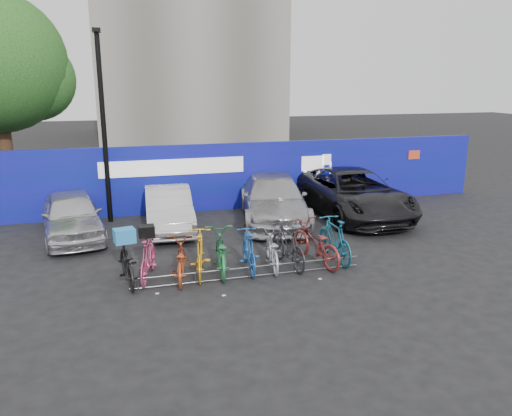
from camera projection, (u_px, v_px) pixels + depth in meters
name	position (u px, v px, depth m)	size (l,w,h in m)	color
ground	(243.00, 269.00, 12.46)	(100.00, 100.00, 0.00)	black
hoarding	(202.00, 178.00, 17.75)	(22.00, 0.18, 2.40)	navy
tree	(3.00, 67.00, 18.79)	(5.40, 5.20, 7.80)	#382314
lamppost	(103.00, 123.00, 15.83)	(0.25, 0.50, 6.11)	black
bike_rack	(250.00, 272.00, 11.86)	(5.60, 0.03, 0.30)	#595B60
car_0	(72.00, 215.00, 14.79)	(1.64, 4.07, 1.39)	#BAB9BE
car_1	(169.00, 209.00, 15.65)	(1.39, 3.99, 1.31)	#B9B8BE
car_2	(274.00, 199.00, 16.58)	(2.08, 5.13, 1.49)	#A1A1A5
car_3	(353.00, 193.00, 17.18)	(2.64, 5.73, 1.59)	black
bike_0	(126.00, 262.00, 11.56)	(0.64, 1.85, 0.97)	black
bike_1	(148.00, 258.00, 11.73)	(0.49, 1.75, 1.05)	#BF406B
bike_2	(180.00, 260.00, 11.76)	(0.62, 1.78, 0.93)	#BA441C
bike_3	(200.00, 253.00, 11.95)	(0.52, 1.85, 1.11)	#FDAF1A
bike_4	(221.00, 252.00, 12.18)	(0.68, 1.96, 1.03)	#22773F
bike_5	(249.00, 251.00, 12.25)	(0.49, 1.73, 1.04)	#1F55A6
bike_6	(272.00, 250.00, 12.48)	(0.62, 1.78, 0.93)	#A7AAAF
bike_7	(288.00, 245.00, 12.53)	(0.53, 1.87, 1.12)	#27272A
bike_8	(315.00, 243.00, 12.74)	(0.72, 2.06, 1.08)	maroon
bike_9	(335.00, 239.00, 12.93)	(0.54, 1.93, 1.16)	#145975
cargo_crate	(124.00, 236.00, 11.40)	(0.46, 0.35, 0.33)	#277FC9
cargo_topcase	(146.00, 231.00, 11.57)	(0.36, 0.32, 0.27)	black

